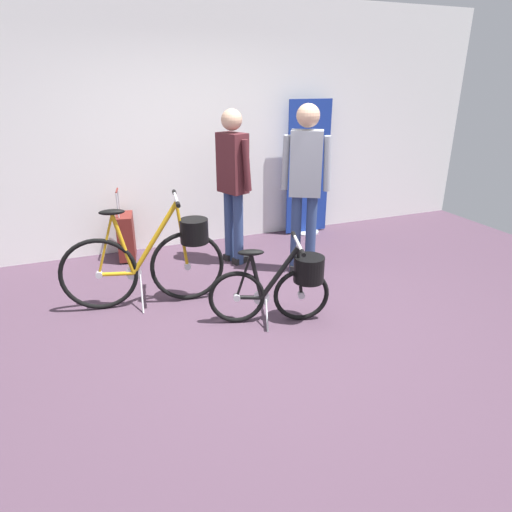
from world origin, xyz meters
The scene contains 8 objects.
ground_plane centered at (0.00, 0.00, 0.00)m, with size 8.15×8.15×0.00m, color #473342.
back_wall centered at (0.00, 2.42, 1.44)m, with size 8.15×0.10×2.88m, color white.
floor_banner_stand centered at (1.51, 2.20, 0.79)m, with size 0.60×0.36×1.75m.
folding_bike_foreground centered at (0.20, 0.12, 0.36)m, with size 1.01×0.52×0.74m.
display_bike_left centered at (-0.74, 0.86, 0.46)m, with size 1.47×0.53×1.02m.
visitor_near_wall centered at (0.25, 1.57, 0.97)m, with size 0.36×0.50×1.69m.
visitor_browsing centered at (0.85, 1.03, 1.02)m, with size 0.47×0.38×1.76m.
rolling_suitcase centered at (-0.89, 2.10, 0.28)m, with size 0.23×0.38×0.83m.
Camera 1 is at (-1.29, -2.98, 1.98)m, focal length 31.25 mm.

